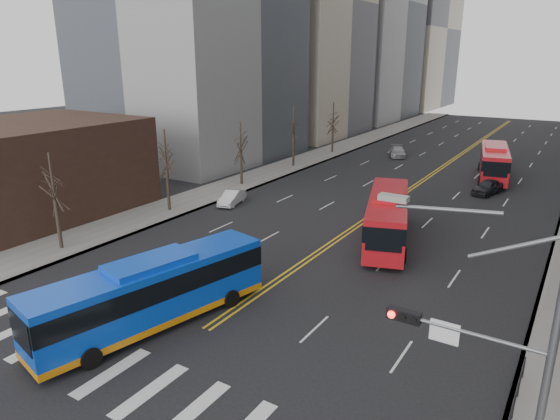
% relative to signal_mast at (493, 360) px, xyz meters
% --- Properties ---
extents(ground, '(220.00, 220.00, 0.00)m').
position_rel_signal_mast_xyz_m(ground, '(-13.77, -2.00, -4.86)').
color(ground, black).
extents(sidewalk_left, '(5.00, 130.00, 0.15)m').
position_rel_signal_mast_xyz_m(sidewalk_left, '(-30.27, 43.00, -4.78)').
color(sidewalk_left, slate).
rests_on(sidewalk_left, ground).
extents(crosswalk, '(26.70, 4.00, 0.01)m').
position_rel_signal_mast_xyz_m(crosswalk, '(-13.77, -2.00, -4.85)').
color(crosswalk, silver).
rests_on(crosswalk, ground).
extents(centerline, '(0.55, 100.00, 0.01)m').
position_rel_signal_mast_xyz_m(centerline, '(-13.77, 53.00, -4.85)').
color(centerline, gold).
rests_on(centerline, ground).
extents(storefront, '(14.00, 18.00, 8.00)m').
position_rel_signal_mast_xyz_m(storefront, '(-39.77, 9.97, -0.85)').
color(storefront, '#322119').
rests_on(storefront, ground).
extents(signal_mast, '(5.37, 0.37, 9.39)m').
position_rel_signal_mast_xyz_m(signal_mast, '(0.00, 0.00, 0.00)').
color(signal_mast, slate).
rests_on(signal_mast, ground).
extents(pedestrian_railing, '(0.06, 6.06, 1.02)m').
position_rel_signal_mast_xyz_m(pedestrian_railing, '(0.53, 4.00, -4.03)').
color(pedestrian_railing, black).
rests_on(pedestrian_railing, sidewalk_right).
extents(street_trees, '(35.20, 47.20, 7.60)m').
position_rel_signal_mast_xyz_m(street_trees, '(-20.94, 32.55, 0.02)').
color(street_trees, '#2F251D').
rests_on(street_trees, ground).
extents(blue_bus, '(5.50, 12.95, 3.67)m').
position_rel_signal_mast_xyz_m(blue_bus, '(-16.34, 2.00, -2.93)').
color(blue_bus, blue).
rests_on(blue_bus, ground).
extents(red_bus_near, '(6.33, 12.21, 3.77)m').
position_rel_signal_mast_xyz_m(red_bus_near, '(-10.50, 20.07, -2.76)').
color(red_bus_near, red).
rests_on(red_bus_near, ground).
extents(red_bus_far, '(5.02, 12.26, 3.77)m').
position_rel_signal_mast_xyz_m(red_bus_far, '(-7.41, 45.69, -2.76)').
color(red_bus_far, red).
rests_on(red_bus_far, ground).
extents(car_white, '(2.27, 4.16, 1.30)m').
position_rel_signal_mast_xyz_m(car_white, '(-26.27, 21.69, -4.21)').
color(car_white, silver).
rests_on(car_white, ground).
extents(car_dark_mid, '(2.76, 4.60, 1.47)m').
position_rel_signal_mast_xyz_m(car_dark_mid, '(-6.60, 38.27, -4.12)').
color(car_dark_mid, black).
rests_on(car_dark_mid, ground).
extents(car_silver, '(3.70, 5.19, 1.39)m').
position_rel_signal_mast_xyz_m(car_silver, '(-20.91, 52.35, -4.16)').
color(car_silver, gray).
rests_on(car_silver, ground).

